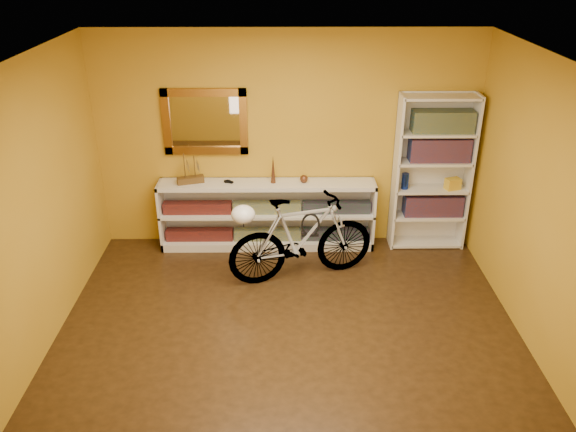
{
  "coord_description": "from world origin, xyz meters",
  "views": [
    {
      "loc": [
        -0.05,
        -4.51,
        3.48
      ],
      "look_at": [
        0.0,
        0.7,
        0.95
      ],
      "focal_mm": 35.93,
      "sensor_mm": 36.0,
      "label": 1
    }
  ],
  "objects_px": {
    "bookcase": "(432,173)",
    "helmet": "(243,214)",
    "console_unit": "(267,215)",
    "bicycle": "(302,238)"
  },
  "relations": [
    {
      "from": "console_unit",
      "to": "bicycle",
      "type": "relative_size",
      "value": 1.54
    },
    {
      "from": "bookcase",
      "to": "helmet",
      "type": "relative_size",
      "value": 7.46
    },
    {
      "from": "console_unit",
      "to": "bicycle",
      "type": "bearing_deg",
      "value": -61.68
    },
    {
      "from": "console_unit",
      "to": "helmet",
      "type": "distance_m",
      "value": 1.04
    },
    {
      "from": "bookcase",
      "to": "bicycle",
      "type": "height_order",
      "value": "bookcase"
    },
    {
      "from": "bicycle",
      "to": "helmet",
      "type": "bearing_deg",
      "value": 90.0
    },
    {
      "from": "console_unit",
      "to": "bookcase",
      "type": "relative_size",
      "value": 1.37
    },
    {
      "from": "console_unit",
      "to": "bicycle",
      "type": "distance_m",
      "value": 0.84
    },
    {
      "from": "console_unit",
      "to": "bicycle",
      "type": "height_order",
      "value": "bicycle"
    },
    {
      "from": "bookcase",
      "to": "helmet",
      "type": "height_order",
      "value": "bookcase"
    }
  ]
}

